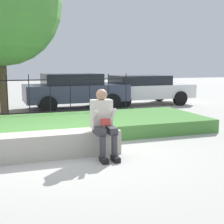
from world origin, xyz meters
name	(u,v)px	position (x,y,z in m)	size (l,w,h in m)	color
ground_plane	(64,155)	(0.00, 0.00, 0.00)	(60.00, 60.00, 0.00)	#B2AFA8
stone_bench	(42,147)	(-0.39, 0.00, 0.20)	(2.92, 0.53, 0.46)	#B7B2A3
person_seated_reader	(103,120)	(0.70, -0.30, 0.69)	(0.42, 0.73, 1.26)	black
grass_berm	(49,127)	(0.00, 1.99, 0.17)	(8.15, 2.57, 0.33)	#4C893D
iron_fence	(40,97)	(0.00, 3.76, 0.75)	(6.15, 0.03, 1.43)	black
car_parked_right	(142,89)	(4.62, 6.52, 0.68)	(4.26, 2.07, 1.25)	silver
car_parked_center	(75,90)	(1.61, 6.27, 0.73)	(3.97, 2.07, 1.36)	#383D56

